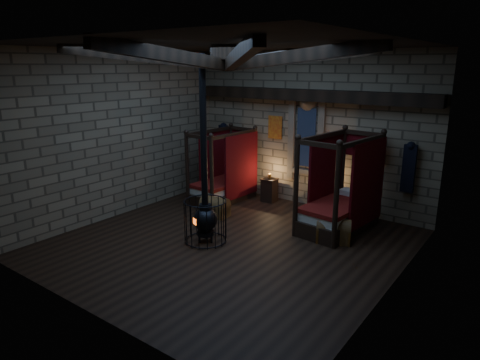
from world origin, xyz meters
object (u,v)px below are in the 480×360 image
Objects in this scene: bed_left at (224,183)px; trunk_right at (333,231)px; trunk_left at (215,207)px; bed_right at (340,206)px; stove at (205,216)px.

trunk_right is (3.85, -0.95, -0.26)m from bed_left.
bed_left is 1.41m from trunk_left.
trunk_left is at bearing -153.18° from bed_right.
bed_right is 2.65× the size of trunk_right.
bed_right is 3.26m from stove.
stove is (1.56, -2.64, 0.09)m from bed_left.
stove is at bearing -122.91° from bed_right.
trunk_right is (3.20, 0.27, 0.01)m from trunk_left.
bed_left is 3.07m from stove.
bed_right is 0.56× the size of stove.
bed_left is 2.66× the size of trunk_left.
bed_right is at bearing 73.75° from stove.
trunk_right is 0.21× the size of stove.
stove is at bearing -166.69° from trunk_right.
bed_left is 0.90× the size of bed_right.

